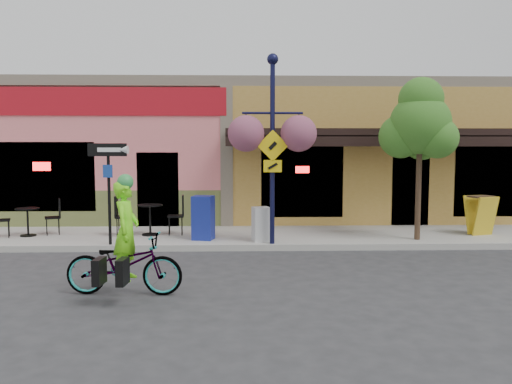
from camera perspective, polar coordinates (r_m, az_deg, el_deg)
ground at (r=11.35m, az=1.24°, el=-7.27°), size 90.00×90.00×0.00m
sidewalk at (r=13.30m, az=0.82°, el=-5.13°), size 24.00×3.00×0.15m
curb at (r=11.88m, az=1.11°, el=-6.36°), size 24.00×0.12×0.15m
building at (r=18.59m, az=0.11°, el=4.50°), size 18.20×8.20×4.50m
bicycle at (r=8.59m, az=-14.83°, el=-7.99°), size 1.98×0.82×1.02m
cyclist_rider at (r=8.51m, az=-14.55°, el=-5.95°), size 0.44×0.63×1.64m
lamp_post at (r=11.75m, az=1.89°, el=4.85°), size 1.43×0.57×4.47m
one_way_sign at (r=12.19m, az=-16.44°, el=-0.25°), size 0.92×0.24×2.38m
cafe_set_left at (r=14.19m, az=-24.65°, el=-2.69°), size 1.77×1.33×0.95m
cafe_set_right at (r=13.31m, az=-12.02°, el=-2.61°), size 1.84×1.05×1.05m
newspaper_box_blue at (r=12.48m, az=-6.05°, el=-2.94°), size 0.57×0.53×1.09m
newspaper_box_grey at (r=12.18m, az=0.58°, el=-3.70°), size 0.47×0.44×0.84m
street_tree at (r=12.93m, az=18.16°, el=3.68°), size 1.88×1.88×4.04m
sandwich_board at (r=14.24m, az=24.78°, el=-2.51°), size 0.73×0.62×1.03m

